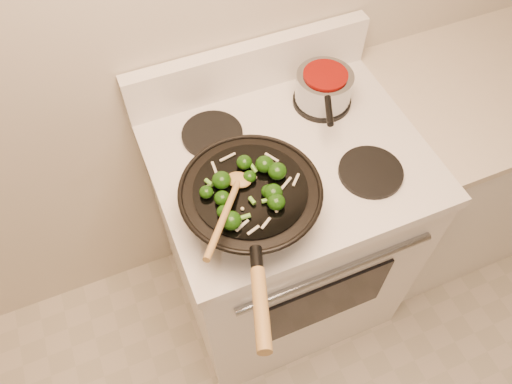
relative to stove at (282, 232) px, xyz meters
name	(u,v)px	position (x,y,z in m)	size (l,w,h in m)	color
stove	(282,232)	(0.00, 0.00, 0.00)	(0.78, 0.67, 1.08)	white
counter_unit	(458,163)	(0.79, 0.03, -0.01)	(0.80, 0.62, 0.91)	white
wok	(251,201)	(-0.18, -0.16, 0.52)	(0.36, 0.58, 0.17)	black
stirfry	(250,187)	(-0.18, -0.16, 0.59)	(0.25, 0.24, 0.04)	#133808
wooden_spoon	(231,200)	(-0.24, -0.18, 0.60)	(0.20, 0.25, 0.08)	#A67C41
saucepan	(324,87)	(0.18, 0.15, 0.51)	(0.17, 0.26, 0.10)	#909398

